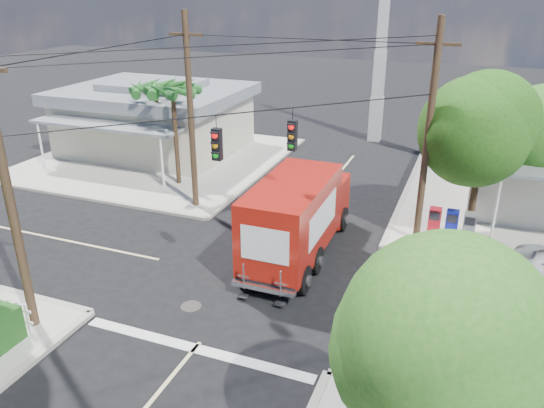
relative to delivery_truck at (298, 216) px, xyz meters
The scene contains 12 objects.
ground 3.06m from the delivery_truck, 111.37° to the right, with size 120.00×120.00×0.00m, color black.
sidewalk_nw 14.64m from the delivery_truck, 144.27° to the left, with size 14.12×14.12×0.14m.
road_markings 4.31m from the delivery_truck, 103.60° to the right, with size 32.00×32.00×0.01m.
building_nw 16.41m from the delivery_truck, 142.06° to the left, with size 10.80×10.20×4.30m.
radio_tower 18.06m from the delivery_truck, 91.41° to the left, with size 0.80×0.80×17.00m.
tree_ne_front 8.25m from the delivery_truck, 34.88° to the left, with size 4.21×4.14×6.66m.
tree_se 11.62m from the delivery_truck, 57.73° to the right, with size 3.67×3.54×5.62m.
palm_nw_front 10.42m from the delivery_truck, 148.75° to the left, with size 3.01×3.08×5.59m.
palm_nw_back 12.71m from the delivery_truck, 147.61° to the left, with size 3.01×3.08×5.19m.
utility_poles 3.98m from the delivery_truck, 162.80° to the right, with size 12.00×10.68×9.00m.
vending_boxes 6.82m from the delivery_truck, 34.44° to the left, with size 1.90×0.50×1.10m.
delivery_truck is the anchor object (origin of this frame).
Camera 1 is at (6.83, -15.44, 10.07)m, focal length 35.00 mm.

